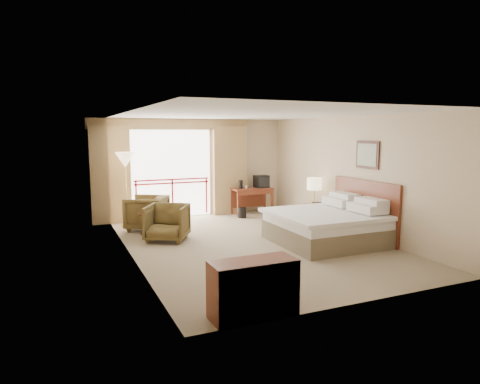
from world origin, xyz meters
name	(u,v)px	position (x,y,z in m)	size (l,w,h in m)	color
floor	(252,243)	(0.00, 0.00, 0.00)	(7.00, 7.00, 0.00)	#86765B
ceiling	(252,114)	(0.00, 0.00, 2.70)	(7.00, 7.00, 0.00)	white
wall_back	(199,168)	(0.00, 3.50, 1.35)	(5.00, 5.00, 0.00)	beige
wall_front	(364,206)	(0.00, -3.50, 1.35)	(5.00, 5.00, 0.00)	beige
wall_left	(130,186)	(-2.50, 0.00, 1.35)	(7.00, 7.00, 0.00)	beige
wall_right	(350,175)	(2.50, 0.00, 1.35)	(7.00, 7.00, 0.00)	beige
balcony_door	(172,174)	(-0.80, 3.48, 1.20)	(2.40, 2.40, 0.00)	white
balcony_railing	(172,188)	(-0.80, 3.46, 0.81)	(2.09, 0.03, 1.02)	#A20D11
curtain_left	(110,175)	(-2.45, 3.35, 1.25)	(1.00, 0.26, 2.50)	olive
curtain_right	(229,170)	(0.85, 3.35, 1.25)	(1.00, 0.26, 2.50)	olive
valance	(172,124)	(-0.80, 3.38, 2.55)	(4.40, 0.22, 0.28)	olive
hvac_vent	(242,132)	(1.30, 3.47, 2.35)	(0.50, 0.04, 0.50)	silver
bed	(328,225)	(1.50, -0.60, 0.38)	(2.13, 2.06, 0.97)	brown
headboard	(365,209)	(2.46, -0.60, 0.65)	(0.06, 2.10, 1.30)	#5B2417
framed_art	(367,155)	(2.47, -0.60, 1.85)	(0.04, 0.72, 0.60)	black
nightstand	(315,215)	(2.17, 0.91, 0.27)	(0.38, 0.46, 0.55)	#5B2417
table_lamp	(314,184)	(2.17, 0.96, 1.05)	(0.36, 0.36, 0.64)	tan
phone	(317,204)	(2.12, 0.76, 0.59)	(0.18, 0.14, 0.08)	black
desk	(251,194)	(1.40, 3.04, 0.59)	(1.16, 0.56, 0.76)	#5B2417
tv	(261,181)	(1.70, 2.98, 0.93)	(0.39, 0.31, 0.36)	black
coffee_maker	(241,184)	(1.05, 2.99, 0.87)	(0.11, 0.11, 0.24)	black
cup	(246,187)	(1.20, 2.94, 0.80)	(0.07, 0.07, 0.10)	white
wastebasket	(242,213)	(0.92, 2.58, 0.14)	(0.23, 0.23, 0.28)	black
armchair_far	(147,230)	(-1.77, 2.18, 0.00)	(0.88, 0.91, 0.83)	#443519
armchair_near	(168,240)	(-1.58, 0.95, 0.00)	(0.85, 0.87, 0.79)	#443519
side_table	(148,220)	(-1.85, 1.67, 0.34)	(0.46, 0.46, 0.50)	black
book	(148,213)	(-1.85, 1.67, 0.50)	(0.16, 0.22, 0.02)	white
floor_lamp	(125,163)	(-2.15, 2.79, 1.59)	(0.47, 0.47, 1.85)	tan
dresser	(253,289)	(-1.54, -3.31, 0.37)	(1.11, 0.47, 0.74)	#5B2417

